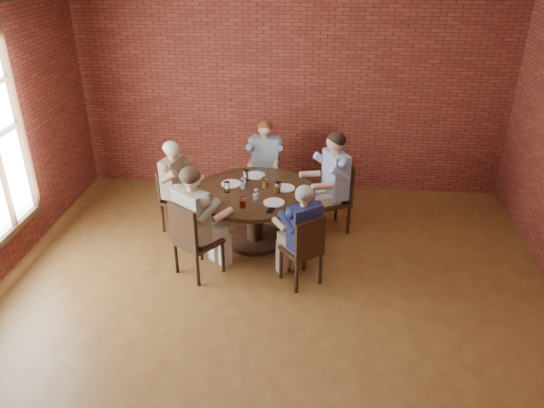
# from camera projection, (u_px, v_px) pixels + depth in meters

# --- Properties ---
(floor) EXTENTS (7.00, 7.00, 0.00)m
(floor) POSITION_uv_depth(u_px,v_px,m) (269.00, 326.00, 5.57)
(floor) COLOR brown
(floor) RESTS_ON ground
(wall_back) EXTENTS (7.00, 0.00, 7.00)m
(wall_back) POSITION_uv_depth(u_px,v_px,m) (291.00, 82.00, 7.90)
(wall_back) COLOR brown
(wall_back) RESTS_ON ground
(dining_table) EXTENTS (1.54, 1.54, 0.75)m
(dining_table) POSITION_uv_depth(u_px,v_px,m) (255.00, 206.00, 6.86)
(dining_table) COLOR #321E10
(dining_table) RESTS_ON floor
(chair_a) EXTENTS (0.61, 0.61, 0.98)m
(chair_a) POSITION_uv_depth(u_px,v_px,m) (337.00, 194.00, 7.19)
(chair_a) COLOR #321E10
(chair_a) RESTS_ON floor
(diner_a) EXTENTS (0.87, 0.80, 1.40)m
(diner_a) POSITION_uv_depth(u_px,v_px,m) (331.00, 183.00, 7.08)
(diner_a) COLOR #3D63A0
(diner_a) RESTS_ON floor
(chair_b) EXTENTS (0.41, 0.41, 0.91)m
(chair_b) POSITION_uv_depth(u_px,v_px,m) (266.00, 172.00, 7.93)
(chair_b) COLOR #321E10
(chair_b) RESTS_ON floor
(diner_b) EXTENTS (0.51, 0.63, 1.29)m
(diner_b) POSITION_uv_depth(u_px,v_px,m) (265.00, 165.00, 7.79)
(diner_b) COLOR gray
(diner_b) RESTS_ON floor
(chair_c) EXTENTS (0.48, 0.48, 0.90)m
(chair_c) POSITION_uv_depth(u_px,v_px,m) (173.00, 195.00, 7.23)
(chair_c) COLOR #321E10
(chair_c) RESTS_ON floor
(diner_c) EXTENTS (0.71, 0.62, 1.27)m
(diner_c) POSITION_uv_depth(u_px,v_px,m) (177.00, 186.00, 7.14)
(diner_c) COLOR brown
(diner_c) RESTS_ON floor
(chair_d) EXTENTS (0.64, 0.64, 0.97)m
(chair_d) POSITION_uv_depth(u_px,v_px,m) (192.00, 238.00, 6.16)
(chair_d) COLOR #321E10
(chair_d) RESTS_ON floor
(diner_d) EXTENTS (0.87, 0.89, 1.39)m
(diner_d) POSITION_uv_depth(u_px,v_px,m) (197.00, 222.00, 6.14)
(diner_d) COLOR tan
(diner_d) RESTS_ON floor
(chair_e) EXTENTS (0.54, 0.54, 0.89)m
(chair_e) POSITION_uv_depth(u_px,v_px,m) (305.00, 248.00, 6.01)
(chair_e) COLOR #321E10
(chair_e) RESTS_ON floor
(diner_e) EXTENTS (0.74, 0.76, 1.26)m
(diner_e) POSITION_uv_depth(u_px,v_px,m) (301.00, 235.00, 6.01)
(diner_e) COLOR #192047
(diner_e) RESTS_ON floor
(plate_a) EXTENTS (0.26, 0.26, 0.01)m
(plate_a) POSITION_uv_depth(u_px,v_px,m) (285.00, 188.00, 6.81)
(plate_a) COLOR white
(plate_a) RESTS_ON dining_table
(plate_b) EXTENTS (0.26, 0.26, 0.01)m
(plate_b) POSITION_uv_depth(u_px,v_px,m) (255.00, 175.00, 7.17)
(plate_b) COLOR white
(plate_b) RESTS_ON dining_table
(plate_c) EXTENTS (0.26, 0.26, 0.01)m
(plate_c) POSITION_uv_depth(u_px,v_px,m) (231.00, 184.00, 6.93)
(plate_c) COLOR white
(plate_c) RESTS_ON dining_table
(plate_d) EXTENTS (0.26, 0.26, 0.01)m
(plate_d) POSITION_uv_depth(u_px,v_px,m) (274.00, 203.00, 6.44)
(plate_d) COLOR white
(plate_d) RESTS_ON dining_table
(glass_a) EXTENTS (0.07, 0.07, 0.14)m
(glass_a) POSITION_uv_depth(u_px,v_px,m) (278.00, 187.00, 6.69)
(glass_a) COLOR white
(glass_a) RESTS_ON dining_table
(glass_b) EXTENTS (0.07, 0.07, 0.14)m
(glass_b) POSITION_uv_depth(u_px,v_px,m) (265.00, 183.00, 6.81)
(glass_b) COLOR white
(glass_b) RESTS_ON dining_table
(glass_c) EXTENTS (0.07, 0.07, 0.14)m
(glass_c) POSITION_uv_depth(u_px,v_px,m) (246.00, 175.00, 7.02)
(glass_c) COLOR white
(glass_c) RESTS_ON dining_table
(glass_d) EXTENTS (0.07, 0.07, 0.14)m
(glass_d) POSITION_uv_depth(u_px,v_px,m) (243.00, 184.00, 6.79)
(glass_d) COLOR white
(glass_d) RESTS_ON dining_table
(glass_e) EXTENTS (0.07, 0.07, 0.14)m
(glass_e) POSITION_uv_depth(u_px,v_px,m) (227.00, 187.00, 6.70)
(glass_e) COLOR white
(glass_e) RESTS_ON dining_table
(glass_f) EXTENTS (0.07, 0.07, 0.14)m
(glass_f) POSITION_uv_depth(u_px,v_px,m) (243.00, 202.00, 6.31)
(glass_f) COLOR white
(glass_f) RESTS_ON dining_table
(glass_g) EXTENTS (0.07, 0.07, 0.14)m
(glass_g) POSITION_uv_depth(u_px,v_px,m) (256.00, 195.00, 6.49)
(glass_g) COLOR white
(glass_g) RESTS_ON dining_table
(glass_h) EXTENTS (0.07, 0.07, 0.14)m
(glass_h) POSITION_uv_depth(u_px,v_px,m) (277.00, 188.00, 6.68)
(glass_h) COLOR white
(glass_h) RESTS_ON dining_table
(smartphone) EXTENTS (0.10, 0.16, 0.01)m
(smartphone) POSITION_uv_depth(u_px,v_px,m) (271.00, 210.00, 6.28)
(smartphone) COLOR black
(smartphone) RESTS_ON dining_table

